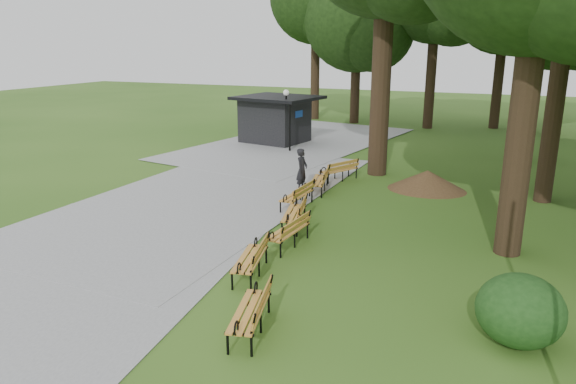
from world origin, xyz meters
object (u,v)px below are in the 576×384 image
at_px(kiosk, 275,119).
at_px(bench_2, 288,231).
at_px(bench_0, 249,312).
at_px(bench_6, 339,170).
at_px(bench_4, 297,196).
at_px(bench_3, 294,213).
at_px(lamp_post, 286,106).
at_px(person, 302,170).
at_px(bench_1, 250,259).
at_px(dirt_mound, 427,180).
at_px(bench_5, 319,181).

distance_m(kiosk, bench_2, 16.07).
bearing_deg(bench_0, bench_6, 175.52).
distance_m(kiosk, bench_4, 12.54).
height_order(bench_2, bench_3, same).
bearing_deg(bench_0, lamp_post, -173.03).
xyz_separation_m(person, lamp_post, (-3.86, 7.63, 1.42)).
bearing_deg(bench_1, kiosk, -170.50).
xyz_separation_m(bench_0, bench_6, (-1.95, 12.03, 0.00)).
xyz_separation_m(bench_0, bench_1, (-1.16, 2.34, 0.00)).
relative_size(kiosk, bench_4, 2.21).
bearing_deg(bench_2, lamp_post, -152.06).
distance_m(dirt_mound, bench_5, 4.19).
distance_m(lamp_post, bench_3, 12.80).
distance_m(kiosk, bench_6, 9.21).
distance_m(kiosk, lamp_post, 2.10).
bearing_deg(bench_2, bench_1, 2.51).
bearing_deg(kiosk, bench_1, -57.31).
xyz_separation_m(bench_2, bench_6, (-0.88, 7.56, 0.00)).
distance_m(dirt_mound, bench_2, 7.97).
relative_size(bench_0, bench_3, 1.00).
bearing_deg(lamp_post, person, -63.17).
bearing_deg(lamp_post, bench_2, -67.01).
xyz_separation_m(bench_3, bench_6, (-0.44, 6.01, 0.00)).
relative_size(person, bench_2, 0.86).
relative_size(bench_1, bench_5, 1.00).
distance_m(person, kiosk, 10.38).
relative_size(dirt_mound, bench_2, 1.32).
bearing_deg(bench_6, lamp_post, -112.85).
height_order(kiosk, bench_4, kiosk).
distance_m(person, lamp_post, 8.66).
xyz_separation_m(person, bench_2, (1.71, -5.51, -0.38)).
bearing_deg(lamp_post, kiosk, 132.74).
relative_size(bench_2, bench_4, 1.00).
height_order(bench_3, bench_4, same).
relative_size(dirt_mound, bench_3, 1.32).
distance_m(person, bench_3, 4.18).
bearing_deg(person, kiosk, 31.47).
height_order(bench_0, bench_5, same).
bearing_deg(bench_6, bench_2, 33.75).
distance_m(bench_0, bench_4, 8.18).
bearing_deg(bench_0, kiosk, -171.06).
bearing_deg(dirt_mound, person, -155.46).
relative_size(kiosk, bench_1, 2.21).
height_order(dirt_mound, bench_0, bench_0).
xyz_separation_m(dirt_mound, bench_3, (-3.12, -5.96, 0.06)).
xyz_separation_m(bench_1, bench_4, (-1.00, 5.55, 0.00)).
bearing_deg(bench_3, bench_4, -173.74).
bearing_deg(person, bench_6, -20.27).
relative_size(lamp_post, bench_4, 1.64).
xyz_separation_m(person, dirt_mound, (4.39, 2.00, -0.44)).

